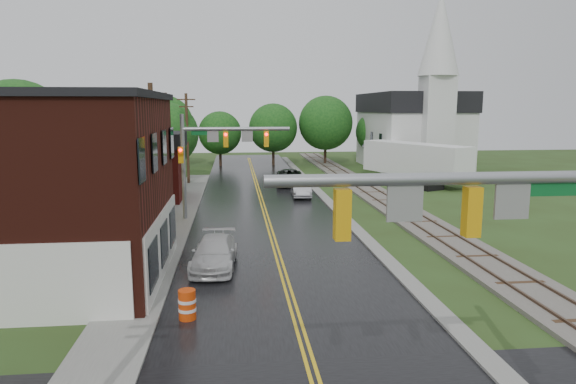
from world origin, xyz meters
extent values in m
cube|color=black|center=(0.00, 30.00, 0.00)|extent=(10.00, 90.00, 0.02)
cube|color=gray|center=(5.40, 35.00, 0.00)|extent=(0.80, 70.00, 0.12)
cube|color=gray|center=(-6.20, 25.00, 0.00)|extent=(2.40, 50.00, 0.12)
cube|color=silver|center=(-5.45, 15.00, 1.50)|extent=(0.10, 9.50, 3.00)
cube|color=tan|center=(-11.00, 26.00, 3.20)|extent=(8.00, 7.00, 6.40)
cube|color=#3F0F0C|center=(-10.00, 35.00, 2.20)|extent=(7.00, 6.00, 4.40)
cube|color=silver|center=(20.00, 55.00, 3.50)|extent=(10.00, 16.00, 7.00)
cube|color=black|center=(20.00, 55.00, 8.20)|extent=(10.40, 16.40, 2.40)
cube|color=silver|center=(20.00, 47.00, 5.50)|extent=(3.20, 3.20, 11.00)
cone|color=silver|center=(20.00, 47.00, 15.50)|extent=(4.40, 4.40, 9.00)
cube|color=#59544C|center=(10.00, 35.00, 0.10)|extent=(3.20, 80.00, 0.20)
cube|color=#4C3828|center=(9.28, 35.00, 0.24)|extent=(0.10, 80.00, 0.12)
cube|color=#4C3828|center=(10.72, 35.00, 0.24)|extent=(0.10, 80.00, 0.12)
cylinder|color=gray|center=(2.00, 2.00, 6.20)|extent=(7.20, 0.26, 0.26)
cube|color=orange|center=(2.72, 2.00, 5.50)|extent=(0.32, 0.30, 1.05)
cube|color=orange|center=(-0.02, 2.00, 5.50)|extent=(0.32, 0.30, 1.05)
cube|color=gray|center=(3.58, 2.00, 5.70)|extent=(0.75, 0.06, 0.75)
cube|color=gray|center=(1.28, 2.00, 5.70)|extent=(0.75, 0.06, 0.75)
cube|color=#0C5926|center=(4.30, 2.00, 5.95)|extent=(1.40, 0.04, 0.30)
cylinder|color=gray|center=(-5.60, 27.00, 3.60)|extent=(0.28, 0.28, 7.20)
cylinder|color=gray|center=(-2.00, 27.00, 6.20)|extent=(7.20, 0.26, 0.26)
cube|color=orange|center=(-2.72, 27.00, 5.50)|extent=(0.32, 0.30, 1.05)
cube|color=orange|center=(0.02, 27.00, 5.50)|extent=(0.32, 0.30, 1.05)
cube|color=gray|center=(-3.58, 27.00, 5.70)|extent=(0.75, 0.06, 0.75)
cube|color=gray|center=(-1.28, 27.00, 5.70)|extent=(0.75, 0.06, 0.75)
cube|color=#0C5926|center=(-4.30, 27.00, 5.95)|extent=(1.40, 0.04, 0.30)
sphere|color=#FF0C0C|center=(-2.72, 26.82, 5.83)|extent=(0.20, 0.20, 0.20)
cylinder|color=#382616|center=(-6.80, 22.00, 4.50)|extent=(0.28, 0.28, 9.00)
cube|color=#382616|center=(-6.80, 22.00, 8.40)|extent=(1.80, 0.12, 0.12)
cube|color=#382616|center=(-6.80, 22.00, 7.70)|extent=(1.40, 0.12, 0.12)
cylinder|color=#382616|center=(-6.80, 44.00, 4.50)|extent=(0.28, 0.28, 9.00)
cube|color=#382616|center=(-6.80, 44.00, 8.40)|extent=(1.80, 0.12, 0.12)
cube|color=#382616|center=(-6.80, 44.00, 7.70)|extent=(1.40, 0.12, 0.12)
cylinder|color=black|center=(-18.00, 32.00, 1.71)|extent=(0.36, 0.36, 3.42)
sphere|color=#123F14|center=(-18.00, 32.00, 5.89)|extent=(7.60, 7.60, 7.60)
sphere|color=#123F14|center=(-17.40, 31.60, 5.23)|extent=(5.32, 5.32, 5.32)
cylinder|color=black|center=(-14.00, 40.00, 1.35)|extent=(0.36, 0.36, 2.70)
sphere|color=#123F14|center=(-14.00, 40.00, 4.65)|extent=(6.00, 6.00, 6.00)
sphere|color=#123F14|center=(-13.40, 39.60, 4.12)|extent=(4.20, 4.20, 4.20)
cylinder|color=black|center=(-9.00, 46.00, 1.44)|extent=(0.36, 0.36, 2.88)
sphere|color=#123F14|center=(-9.00, 46.00, 4.96)|extent=(6.40, 6.40, 6.40)
sphere|color=#123F14|center=(-8.40, 45.60, 4.40)|extent=(4.48, 4.48, 4.48)
imported|color=black|center=(3.22, 41.83, 0.78)|extent=(3.01, 5.79, 1.56)
imported|color=silver|center=(3.49, 35.30, 0.72)|extent=(1.71, 4.45, 1.45)
imported|color=silver|center=(-3.20, 16.05, 0.72)|extent=(2.36, 5.08, 1.44)
cube|color=black|center=(16.12, 37.70, 0.40)|extent=(2.41, 1.96, 0.80)
cylinder|color=gray|center=(16.12, 45.77, 0.40)|extent=(0.16, 0.16, 0.80)
cube|color=white|center=(16.12, 42.54, 2.41)|extent=(7.87, 12.92, 3.23)
cylinder|color=#CC3909|center=(-3.96, 10.00, 0.56)|extent=(0.73, 0.73, 1.12)
camera|label=1|loc=(-2.17, -7.97, 7.64)|focal=32.00mm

